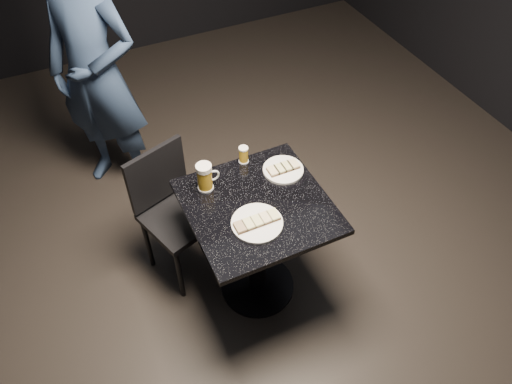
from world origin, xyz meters
The scene contains 10 objects.
floor centered at (0.00, 0.00, 0.00)m, with size 6.00×6.00×0.00m, color black.
plate_large centered at (-0.06, -0.12, 0.76)m, with size 0.25×0.25×0.01m, color white.
plate_small centered at (0.23, 0.16, 0.76)m, with size 0.22×0.22×0.01m, color white.
patron centered at (-0.49, 1.29, 0.88)m, with size 0.64×0.42×1.77m, color navy.
table centered at (0.00, 0.00, 0.51)m, with size 0.70×0.70×0.75m.
beer_mug centered at (-0.19, 0.22, 0.83)m, with size 0.12×0.08×0.16m.
beer_tumbler centered at (0.07, 0.32, 0.80)m, with size 0.06×0.06×0.10m.
chair centered at (-0.35, 0.39, 0.50)m, with size 0.47×0.47×0.85m.
canapes_on_plate_large centered at (-0.06, -0.12, 0.77)m, with size 0.23×0.07×0.02m.
canapes_on_plate_small centered at (0.23, 0.16, 0.77)m, with size 0.17×0.07×0.02m.
Camera 1 is at (-0.72, -1.51, 2.61)m, focal length 35.00 mm.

